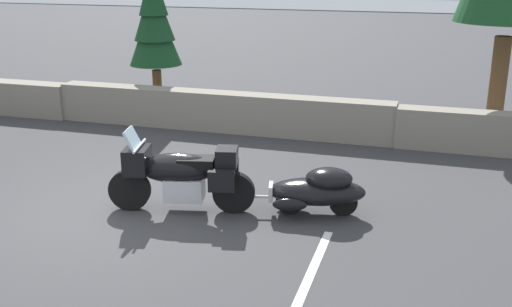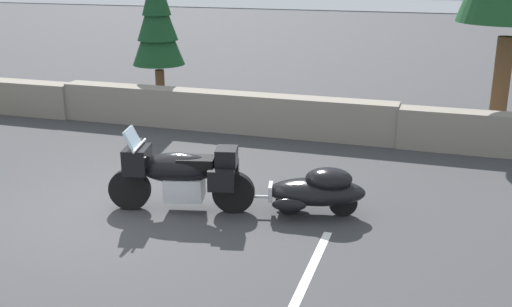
% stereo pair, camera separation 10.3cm
% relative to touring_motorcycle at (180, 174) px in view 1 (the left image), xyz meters
% --- Properties ---
extents(ground_plane, '(80.00, 80.00, 0.00)m').
position_rel_touring_motorcycle_xyz_m(ground_plane, '(-1.05, -0.42, -0.62)').
color(ground_plane, '#38383A').
extents(stone_guard_wall, '(24.00, 0.61, 0.90)m').
position_rel_touring_motorcycle_xyz_m(stone_guard_wall, '(-1.24, 4.59, -0.19)').
color(stone_guard_wall, gray).
rests_on(stone_guard_wall, ground).
extents(touring_motorcycle, '(2.28, 1.05, 1.33)m').
position_rel_touring_motorcycle_xyz_m(touring_motorcycle, '(0.00, 0.00, 0.00)').
color(touring_motorcycle, black).
rests_on(touring_motorcycle, ground).
extents(car_shaped_trailer, '(2.23, 1.03, 0.76)m').
position_rel_touring_motorcycle_xyz_m(car_shaped_trailer, '(2.08, 0.48, -0.21)').
color(car_shaped_trailer, black).
rests_on(car_shaped_trailer, ground).
extents(pine_tree_secondary, '(1.33, 1.33, 3.74)m').
position_rel_touring_motorcycle_xyz_m(pine_tree_secondary, '(-3.23, 5.92, 1.72)').
color(pine_tree_secondary, brown).
rests_on(pine_tree_secondary, ground).
extents(parking_stripe_marker, '(0.12, 3.60, 0.01)m').
position_rel_touring_motorcycle_xyz_m(parking_stripe_marker, '(2.37, -1.92, -0.62)').
color(parking_stripe_marker, silver).
rests_on(parking_stripe_marker, ground).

